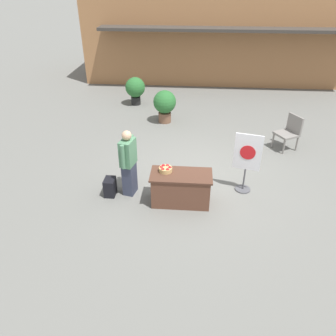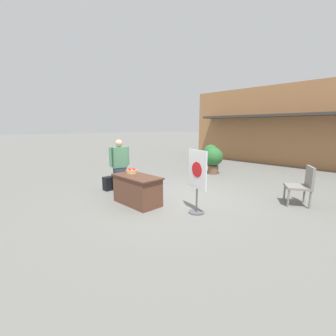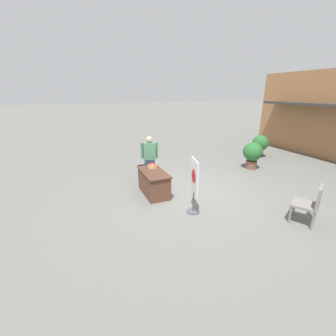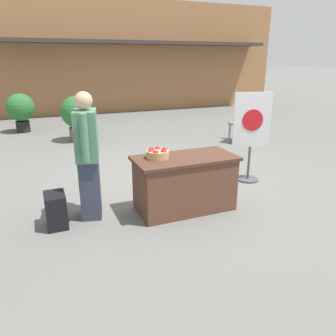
# 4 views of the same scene
# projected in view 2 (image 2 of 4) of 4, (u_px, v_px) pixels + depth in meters

# --- Properties ---
(ground_plane) EXTENTS (120.00, 120.00, 0.00)m
(ground_plane) POSITION_uv_depth(u_px,v_px,m) (175.00, 198.00, 6.19)
(ground_plane) COLOR slate
(storefront_building) EXTENTS (12.79, 4.86, 4.00)m
(storefront_building) POSITION_uv_depth(u_px,v_px,m) (321.00, 126.00, 11.59)
(storefront_building) COLOR #9E6B42
(storefront_building) RESTS_ON ground_plane
(display_table) EXTENTS (1.34, 0.67, 0.73)m
(display_table) POSITION_uv_depth(u_px,v_px,m) (137.00, 190.00, 5.71)
(display_table) COLOR brown
(display_table) RESTS_ON ground_plane
(apple_basket) EXTENTS (0.29, 0.29, 0.13)m
(apple_basket) POSITION_uv_depth(u_px,v_px,m) (131.00, 171.00, 5.94)
(apple_basket) COLOR tan
(apple_basket) RESTS_ON display_table
(person_visitor) EXTENTS (0.35, 0.60, 1.58)m
(person_visitor) POSITION_uv_depth(u_px,v_px,m) (120.00, 166.00, 6.65)
(person_visitor) COLOR #33384C
(person_visitor) RESTS_ON ground_plane
(backpack) EXTENTS (0.24, 0.34, 0.42)m
(backpack) POSITION_uv_depth(u_px,v_px,m) (109.00, 183.00, 6.98)
(backpack) COLOR black
(backpack) RESTS_ON ground_plane
(poster_board) EXTENTS (0.60, 0.36, 1.45)m
(poster_board) POSITION_uv_depth(u_px,v_px,m) (197.00, 179.00, 5.02)
(poster_board) COLOR #4C4C51
(poster_board) RESTS_ON ground_plane
(patio_chair) EXTENTS (0.75, 0.75, 1.00)m
(patio_chair) POSITION_uv_depth(u_px,v_px,m) (303.00, 184.00, 5.57)
(patio_chair) COLOR gray
(patio_chair) RESTS_ON ground_plane
(potted_plant_near_right) EXTENTS (0.75, 0.75, 1.05)m
(potted_plant_near_right) POSITION_uv_depth(u_px,v_px,m) (211.00, 153.00, 11.34)
(potted_plant_near_right) COLOR black
(potted_plant_near_right) RESTS_ON ground_plane
(potted_plant_far_right) EXTENTS (0.76, 0.76, 1.10)m
(potted_plant_far_right) POSITION_uv_depth(u_px,v_px,m) (213.00, 158.00, 9.32)
(potted_plant_far_right) COLOR brown
(potted_plant_far_right) RESTS_ON ground_plane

